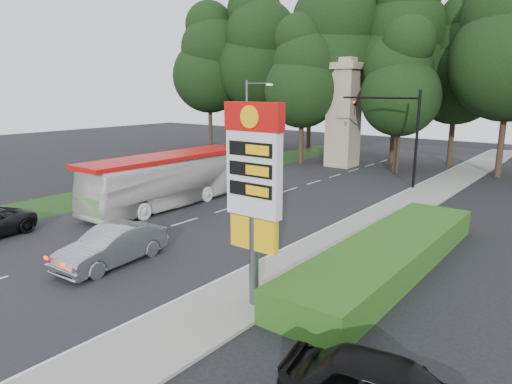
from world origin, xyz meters
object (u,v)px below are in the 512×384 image
Objects in this scene: transit_bus at (168,181)px; sedan_silver at (112,246)px; monument at (344,112)px; traffic_signal_mast at (400,125)px; gas_station_pylon at (254,178)px; streetlight_signs at (249,122)px.

sedan_silver is at bearing -57.40° from transit_bus.
transit_bus is at bearing -94.18° from monument.
monument reaches higher than traffic_signal_mast.
gas_station_pylon is 22.29m from traffic_signal_mast.
streetlight_signs is at bearing 103.26° from transit_bus.
streetlight_signs is 13.33m from transit_bus.
streetlight_signs is (-16.19, 20.01, -0.01)m from gas_station_pylon.
transit_bus is (3.49, -12.55, -2.81)m from streetlight_signs.
traffic_signal_mast is 0.90× the size of streetlight_signs.
monument reaches higher than gas_station_pylon.
traffic_signal_mast is at bearing 99.09° from gas_station_pylon.
traffic_signal_mast is 0.72× the size of monument.
gas_station_pylon is 0.59× the size of transit_bus.
streetlight_signs is at bearing -121.97° from monument.
streetlight_signs is 1.61× the size of sedan_silver.
sedan_silver is (5.65, -8.11, -0.81)m from transit_bus.
streetlight_signs reaches higher than sedan_silver.
monument is 29.27m from sedan_silver.
traffic_signal_mast is at bearing -38.00° from monument.
transit_bus is 9.91m from sedan_silver.
gas_station_pylon is at bearing -68.20° from monument.
monument reaches higher than streetlight_signs.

